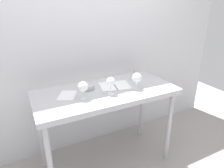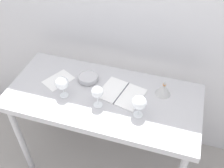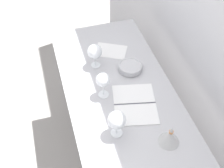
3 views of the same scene
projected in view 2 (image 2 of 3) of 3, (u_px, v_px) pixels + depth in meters
The scene contains 10 objects.
ground_plane at pixel (105, 161), 2.49m from camera, with size 6.00×6.00×0.00m, color #9D9893.
back_wall at pixel (123, 12), 1.95m from camera, with size 3.80×0.04×2.60m, color silver.
steel_counter at pixel (103, 105), 1.94m from camera, with size 1.40×0.65×0.90m.
wine_glass_near_center at pixel (98, 93), 1.71m from camera, with size 0.08×0.08×0.17m.
wine_glass_near_left at pixel (62, 84), 1.79m from camera, with size 0.09×0.09×0.17m.
wine_glass_near_right at pixel (139, 103), 1.66m from camera, with size 0.10×0.10×0.17m.
open_notebook at pixel (121, 93), 1.88m from camera, with size 0.35×0.30×0.01m.
tasting_sheet_upper at pixel (58, 80), 1.99m from camera, with size 0.15×0.21×0.00m, color white.
tasting_bowl at pixel (88, 78), 1.97m from camera, with size 0.15×0.15×0.05m.
decanter_funnel at pixel (164, 89), 1.85m from camera, with size 0.11×0.11×0.13m.
Camera 2 is at (0.45, -1.25, 2.23)m, focal length 41.76 mm.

